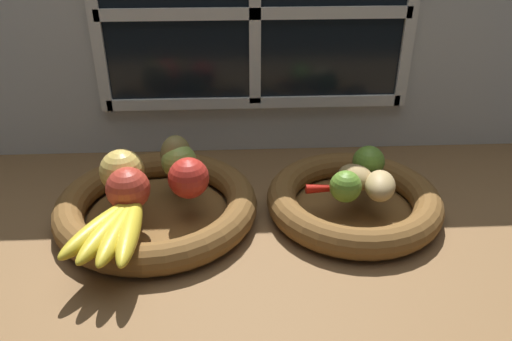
{
  "coord_description": "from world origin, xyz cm",
  "views": [
    {
      "loc": [
        -4.92,
        -75.6,
        52.35
      ],
      "look_at": [
        -1.09,
        1.39,
        9.43
      ],
      "focal_mm": 35.22,
      "sensor_mm": 36.0,
      "label": 1
    }
  ],
  "objects_px": {
    "apple_green_back": "(179,161)",
    "apple_red_front": "(128,189)",
    "fruit_bowl_right": "(353,201)",
    "lime_far": "(369,162)",
    "apple_red_right": "(189,179)",
    "pear_brown": "(176,155)",
    "apple_golden_left": "(122,171)",
    "chili_pepper": "(345,187)",
    "banana_bunch_front": "(116,228)",
    "lime_near": "(346,186)",
    "fruit_bowl_left": "(157,206)",
    "potato_small": "(380,186)",
    "potato_large": "(356,177)"
  },
  "relations": [
    {
      "from": "fruit_bowl_right",
      "to": "apple_red_front",
      "type": "height_order",
      "value": "apple_red_front"
    },
    {
      "from": "chili_pepper",
      "to": "potato_small",
      "type": "bearing_deg",
      "value": -25.04
    },
    {
      "from": "apple_golden_left",
      "to": "pear_brown",
      "type": "relative_size",
      "value": 1.0
    },
    {
      "from": "lime_near",
      "to": "potato_small",
      "type": "bearing_deg",
      "value": 6.67
    },
    {
      "from": "fruit_bowl_left",
      "to": "apple_golden_left",
      "type": "bearing_deg",
      "value": 168.53
    },
    {
      "from": "apple_red_right",
      "to": "apple_red_front",
      "type": "distance_m",
      "value": 0.1
    },
    {
      "from": "banana_bunch_front",
      "to": "lime_near",
      "type": "bearing_deg",
      "value": 12.97
    },
    {
      "from": "lime_far",
      "to": "chili_pepper",
      "type": "distance_m",
      "value": 0.08
    },
    {
      "from": "apple_red_right",
      "to": "apple_golden_left",
      "type": "relative_size",
      "value": 0.92
    },
    {
      "from": "potato_small",
      "to": "lime_far",
      "type": "xyz_separation_m",
      "value": [
        -0.0,
        0.08,
        0.01
      ]
    },
    {
      "from": "fruit_bowl_left",
      "to": "lime_far",
      "type": "bearing_deg",
      "value": 6.1
    },
    {
      "from": "fruit_bowl_right",
      "to": "lime_near",
      "type": "xyz_separation_m",
      "value": [
        -0.03,
        -0.04,
        0.06
      ]
    },
    {
      "from": "banana_bunch_front",
      "to": "potato_small",
      "type": "xyz_separation_m",
      "value": [
        0.44,
        0.09,
        0.01
      ]
    },
    {
      "from": "lime_far",
      "to": "apple_green_back",
      "type": "bearing_deg",
      "value": 178.0
    },
    {
      "from": "banana_bunch_front",
      "to": "potato_large",
      "type": "relative_size",
      "value": 2.77
    },
    {
      "from": "fruit_bowl_left",
      "to": "apple_green_back",
      "type": "relative_size",
      "value": 5.52
    },
    {
      "from": "fruit_bowl_right",
      "to": "banana_bunch_front",
      "type": "height_order",
      "value": "banana_bunch_front"
    },
    {
      "from": "lime_far",
      "to": "fruit_bowl_left",
      "type": "bearing_deg",
      "value": -173.9
    },
    {
      "from": "apple_red_front",
      "to": "banana_bunch_front",
      "type": "height_order",
      "value": "apple_red_front"
    },
    {
      "from": "apple_green_back",
      "to": "pear_brown",
      "type": "distance_m",
      "value": 0.02
    },
    {
      "from": "fruit_bowl_right",
      "to": "pear_brown",
      "type": "relative_size",
      "value": 4.07
    },
    {
      "from": "lime_near",
      "to": "apple_red_front",
      "type": "bearing_deg",
      "value": -179.24
    },
    {
      "from": "fruit_bowl_right",
      "to": "banana_bunch_front",
      "type": "bearing_deg",
      "value": -162.34
    },
    {
      "from": "apple_golden_left",
      "to": "lime_near",
      "type": "bearing_deg",
      "value": -7.83
    },
    {
      "from": "apple_golden_left",
      "to": "apple_red_front",
      "type": "xyz_separation_m",
      "value": [
        0.02,
        -0.06,
        -0.0
      ]
    },
    {
      "from": "chili_pepper",
      "to": "apple_red_front",
      "type": "bearing_deg",
      "value": -175.94
    },
    {
      "from": "lime_near",
      "to": "apple_golden_left",
      "type": "bearing_deg",
      "value": 172.17
    },
    {
      "from": "apple_green_back",
      "to": "lime_near",
      "type": "bearing_deg",
      "value": -18.23
    },
    {
      "from": "fruit_bowl_left",
      "to": "lime_near",
      "type": "xyz_separation_m",
      "value": [
        0.33,
        -0.04,
        0.06
      ]
    },
    {
      "from": "fruit_bowl_left",
      "to": "pear_brown",
      "type": "xyz_separation_m",
      "value": [
        0.03,
        0.07,
        0.07
      ]
    },
    {
      "from": "fruit_bowl_right",
      "to": "apple_green_back",
      "type": "height_order",
      "value": "apple_green_back"
    },
    {
      "from": "apple_green_back",
      "to": "apple_red_front",
      "type": "height_order",
      "value": "apple_red_front"
    },
    {
      "from": "apple_red_right",
      "to": "pear_brown",
      "type": "xyz_separation_m",
      "value": [
        -0.03,
        0.08,
        0.0
      ]
    },
    {
      "from": "fruit_bowl_right",
      "to": "lime_far",
      "type": "distance_m",
      "value": 0.08
    },
    {
      "from": "apple_green_back",
      "to": "potato_large",
      "type": "height_order",
      "value": "apple_green_back"
    },
    {
      "from": "chili_pepper",
      "to": "lime_far",
      "type": "bearing_deg",
      "value": 43.57
    },
    {
      "from": "apple_green_back",
      "to": "lime_far",
      "type": "relative_size",
      "value": 1.1
    },
    {
      "from": "apple_red_right",
      "to": "potato_large",
      "type": "xyz_separation_m",
      "value": [
        0.3,
        0.02,
        -0.01
      ]
    },
    {
      "from": "apple_red_front",
      "to": "lime_near",
      "type": "bearing_deg",
      "value": 0.76
    },
    {
      "from": "apple_red_front",
      "to": "potato_small",
      "type": "bearing_deg",
      "value": 1.62
    },
    {
      "from": "apple_red_front",
      "to": "lime_far",
      "type": "height_order",
      "value": "apple_red_front"
    },
    {
      "from": "apple_red_front",
      "to": "banana_bunch_front",
      "type": "bearing_deg",
      "value": -95.11
    },
    {
      "from": "apple_red_front",
      "to": "banana_bunch_front",
      "type": "relative_size",
      "value": 0.38
    },
    {
      "from": "fruit_bowl_left",
      "to": "potato_small",
      "type": "xyz_separation_m",
      "value": [
        0.39,
        -0.03,
        0.05
      ]
    },
    {
      "from": "potato_small",
      "to": "banana_bunch_front",
      "type": "bearing_deg",
      "value": -167.91
    },
    {
      "from": "lime_far",
      "to": "chili_pepper",
      "type": "xyz_separation_m",
      "value": [
        -0.05,
        -0.05,
        -0.02
      ]
    },
    {
      "from": "fruit_bowl_right",
      "to": "apple_green_back",
      "type": "xyz_separation_m",
      "value": [
        -0.32,
        0.05,
        0.06
      ]
    },
    {
      "from": "fruit_bowl_right",
      "to": "apple_red_right",
      "type": "xyz_separation_m",
      "value": [
        -0.3,
        -0.02,
        0.06
      ]
    },
    {
      "from": "fruit_bowl_left",
      "to": "lime_far",
      "type": "height_order",
      "value": "lime_far"
    },
    {
      "from": "apple_green_back",
      "to": "fruit_bowl_left",
      "type": "bearing_deg",
      "value": -126.17
    }
  ]
}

